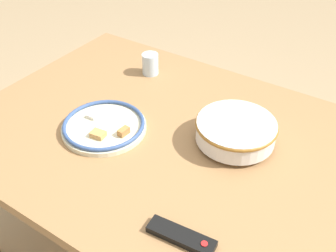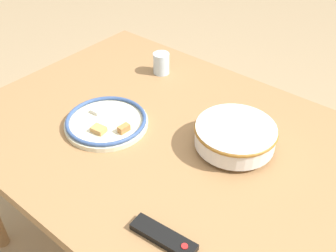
{
  "view_description": "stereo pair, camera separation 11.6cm",
  "coord_description": "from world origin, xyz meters",
  "px_view_note": "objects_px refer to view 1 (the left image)",
  "views": [
    {
      "loc": [
        -0.58,
        0.89,
        1.6
      ],
      "look_at": [
        0.0,
        0.0,
        0.77
      ],
      "focal_mm": 42.0,
      "sensor_mm": 36.0,
      "label": 1
    },
    {
      "loc": [
        -0.67,
        0.82,
        1.6
      ],
      "look_at": [
        0.0,
        0.0,
        0.77
      ],
      "focal_mm": 42.0,
      "sensor_mm": 36.0,
      "label": 2
    }
  ],
  "objects_px": {
    "tv_remote": "(181,236)",
    "drinking_glass": "(150,64)",
    "noodle_bowl": "(236,131)",
    "food_plate": "(104,126)"
  },
  "relations": [
    {
      "from": "noodle_bowl",
      "to": "food_plate",
      "type": "height_order",
      "value": "noodle_bowl"
    },
    {
      "from": "food_plate",
      "to": "drinking_glass",
      "type": "height_order",
      "value": "drinking_glass"
    },
    {
      "from": "noodle_bowl",
      "to": "tv_remote",
      "type": "bearing_deg",
      "value": 97.34
    },
    {
      "from": "tv_remote",
      "to": "drinking_glass",
      "type": "distance_m",
      "value": 0.86
    },
    {
      "from": "food_plate",
      "to": "tv_remote",
      "type": "relative_size",
      "value": 1.57
    },
    {
      "from": "noodle_bowl",
      "to": "food_plate",
      "type": "xyz_separation_m",
      "value": [
        0.42,
        0.19,
        -0.03
      ]
    },
    {
      "from": "food_plate",
      "to": "drinking_glass",
      "type": "xyz_separation_m",
      "value": [
        0.09,
        -0.41,
        0.03
      ]
    },
    {
      "from": "drinking_glass",
      "to": "tv_remote",
      "type": "bearing_deg",
      "value": 130.75
    },
    {
      "from": "tv_remote",
      "to": "drinking_glass",
      "type": "relative_size",
      "value": 2.09
    },
    {
      "from": "tv_remote",
      "to": "drinking_glass",
      "type": "xyz_separation_m",
      "value": [
        0.56,
        -0.65,
        0.04
      ]
    }
  ]
}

